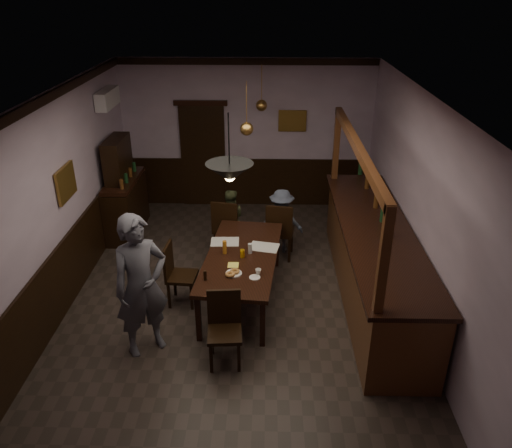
{
  "coord_description": "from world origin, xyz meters",
  "views": [
    {
      "loc": [
        0.42,
        -5.78,
        4.32
      ],
      "look_at": [
        0.26,
        0.65,
        1.15
      ],
      "focal_mm": 35.0,
      "sensor_mm": 36.0,
      "label": 1
    }
  ],
  "objects_px": {
    "chair_far_left": "(227,226)",
    "person_standing": "(141,286)",
    "soda_can": "(242,253)",
    "chair_side": "(176,272)",
    "sideboard": "(124,196)",
    "coffee_cup": "(258,272)",
    "dining_table": "(242,259)",
    "bar_counter": "(373,260)",
    "pendant_brass_far": "(261,106)",
    "chair_far_right": "(280,229)",
    "chair_near": "(224,324)",
    "person_seated_right": "(281,221)",
    "person_seated_left": "(230,219)",
    "pendant_iron": "(230,172)",
    "pendant_brass_mid": "(247,129)"
  },
  "relations": [
    {
      "from": "chair_far_left",
      "to": "person_standing",
      "type": "height_order",
      "value": "person_standing"
    },
    {
      "from": "soda_can",
      "to": "chair_side",
      "type": "bearing_deg",
      "value": -177.5
    },
    {
      "from": "sideboard",
      "to": "person_standing",
      "type": "bearing_deg",
      "value": -71.57
    },
    {
      "from": "chair_side",
      "to": "coffee_cup",
      "type": "relative_size",
      "value": 11.84
    },
    {
      "from": "dining_table",
      "to": "bar_counter",
      "type": "relative_size",
      "value": 0.54
    },
    {
      "from": "chair_side",
      "to": "bar_counter",
      "type": "relative_size",
      "value": 0.22
    },
    {
      "from": "soda_can",
      "to": "sideboard",
      "type": "bearing_deg",
      "value": 135.72
    },
    {
      "from": "sideboard",
      "to": "pendant_brass_far",
      "type": "height_order",
      "value": "pendant_brass_far"
    },
    {
      "from": "coffee_cup",
      "to": "sideboard",
      "type": "bearing_deg",
      "value": 138.98
    },
    {
      "from": "person_standing",
      "to": "sideboard",
      "type": "relative_size",
      "value": 1.04
    },
    {
      "from": "chair_far_right",
      "to": "chair_near",
      "type": "height_order",
      "value": "chair_far_right"
    },
    {
      "from": "person_seated_right",
      "to": "bar_counter",
      "type": "distance_m",
      "value": 1.88
    },
    {
      "from": "chair_side",
      "to": "person_seated_left",
      "type": "height_order",
      "value": "person_seated_left"
    },
    {
      "from": "person_seated_right",
      "to": "sideboard",
      "type": "xyz_separation_m",
      "value": [
        -2.88,
        0.67,
        0.15
      ]
    },
    {
      "from": "chair_far_left",
      "to": "sideboard",
      "type": "distance_m",
      "value": 2.13
    },
    {
      "from": "sideboard",
      "to": "dining_table",
      "type": "bearing_deg",
      "value": -43.6
    },
    {
      "from": "soda_can",
      "to": "pendant_brass_far",
      "type": "relative_size",
      "value": 0.15
    },
    {
      "from": "chair_near",
      "to": "chair_side",
      "type": "xyz_separation_m",
      "value": [
        -0.79,
        1.21,
        -0.0
      ]
    },
    {
      "from": "person_standing",
      "to": "pendant_iron",
      "type": "bearing_deg",
      "value": -18.18
    },
    {
      "from": "dining_table",
      "to": "chair_near",
      "type": "distance_m",
      "value": 1.33
    },
    {
      "from": "chair_near",
      "to": "pendant_brass_mid",
      "type": "xyz_separation_m",
      "value": [
        0.19,
        2.4,
        1.78
      ]
    },
    {
      "from": "dining_table",
      "to": "chair_far_right",
      "type": "distance_m",
      "value": 1.35
    },
    {
      "from": "dining_table",
      "to": "bar_counter",
      "type": "distance_m",
      "value": 1.94
    },
    {
      "from": "person_standing",
      "to": "person_seated_right",
      "type": "distance_m",
      "value": 3.2
    },
    {
      "from": "person_standing",
      "to": "dining_table",
      "type": "bearing_deg",
      "value": 8.59
    },
    {
      "from": "chair_far_left",
      "to": "pendant_brass_far",
      "type": "relative_size",
      "value": 1.28
    },
    {
      "from": "coffee_cup",
      "to": "bar_counter",
      "type": "height_order",
      "value": "bar_counter"
    },
    {
      "from": "person_seated_right",
      "to": "chair_far_left",
      "type": "bearing_deg",
      "value": 18.48
    },
    {
      "from": "person_seated_right",
      "to": "chair_far_right",
      "type": "bearing_deg",
      "value": 90.2
    },
    {
      "from": "pendant_brass_far",
      "to": "chair_near",
      "type": "bearing_deg",
      "value": -95.62
    },
    {
      "from": "pendant_brass_far",
      "to": "sideboard",
      "type": "bearing_deg",
      "value": -169.43
    },
    {
      "from": "dining_table",
      "to": "coffee_cup",
      "type": "xyz_separation_m",
      "value": [
        0.25,
        -0.53,
        0.11
      ]
    },
    {
      "from": "chair_near",
      "to": "pendant_brass_far",
      "type": "height_order",
      "value": "pendant_brass_far"
    },
    {
      "from": "bar_counter",
      "to": "pendant_brass_far",
      "type": "distance_m",
      "value": 3.44
    },
    {
      "from": "dining_table",
      "to": "bar_counter",
      "type": "xyz_separation_m",
      "value": [
        1.93,
        0.16,
        -0.08
      ]
    },
    {
      "from": "chair_far_left",
      "to": "pendant_brass_far",
      "type": "height_order",
      "value": "pendant_brass_far"
    },
    {
      "from": "chair_near",
      "to": "person_standing",
      "type": "xyz_separation_m",
      "value": [
        -1.02,
        0.18,
        0.42
      ]
    },
    {
      "from": "person_seated_left",
      "to": "soda_can",
      "type": "relative_size",
      "value": 9.15
    },
    {
      "from": "pendant_brass_far",
      "to": "coffee_cup",
      "type": "bearing_deg",
      "value": -89.84
    },
    {
      "from": "chair_far_left",
      "to": "person_seated_right",
      "type": "relative_size",
      "value": 0.9
    },
    {
      "from": "chair_far_left",
      "to": "sideboard",
      "type": "bearing_deg",
      "value": -13.42
    },
    {
      "from": "chair_far_right",
      "to": "person_seated_right",
      "type": "distance_m",
      "value": 0.28
    },
    {
      "from": "bar_counter",
      "to": "sideboard",
      "type": "bearing_deg",
      "value": 154.5
    },
    {
      "from": "soda_can",
      "to": "pendant_brass_far",
      "type": "xyz_separation_m",
      "value": [
        0.23,
        2.7,
        1.49
      ]
    },
    {
      "from": "chair_side",
      "to": "pendant_brass_mid",
      "type": "bearing_deg",
      "value": -34.86
    },
    {
      "from": "chair_far_left",
      "to": "sideboard",
      "type": "xyz_separation_m",
      "value": [
        -1.95,
        0.86,
        0.16
      ]
    },
    {
      "from": "person_standing",
      "to": "person_seated_right",
      "type": "xyz_separation_m",
      "value": [
        1.78,
        2.63,
        -0.37
      ]
    },
    {
      "from": "person_seated_right",
      "to": "pendant_iron",
      "type": "xyz_separation_m",
      "value": [
        -0.69,
        -2.29,
        1.73
      ]
    },
    {
      "from": "chair_far_right",
      "to": "soda_can",
      "type": "xyz_separation_m",
      "value": [
        -0.56,
        -1.28,
        0.25
      ]
    },
    {
      "from": "dining_table",
      "to": "person_standing",
      "type": "bearing_deg",
      "value": -135.91
    }
  ]
}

